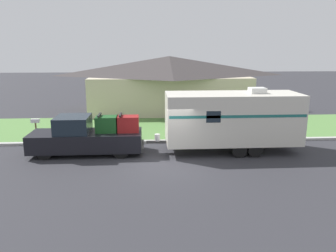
# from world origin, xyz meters

# --- Properties ---
(ground_plane) EXTENTS (120.00, 120.00, 0.00)m
(ground_plane) POSITION_xyz_m (0.00, 0.00, 0.00)
(ground_plane) COLOR #2D2D33
(curb_strip) EXTENTS (80.00, 0.30, 0.14)m
(curb_strip) POSITION_xyz_m (0.00, 3.75, 0.07)
(curb_strip) COLOR #ADADA8
(curb_strip) RESTS_ON ground_plane
(lawn_strip) EXTENTS (80.00, 7.00, 0.03)m
(lawn_strip) POSITION_xyz_m (0.00, 7.40, 0.01)
(lawn_strip) COLOR #568442
(lawn_strip) RESTS_ON ground_plane
(house_across_street) EXTENTS (14.03, 6.98, 4.65)m
(house_across_street) POSITION_xyz_m (0.96, 13.62, 2.41)
(house_across_street) COLOR beige
(house_across_street) RESTS_ON ground_plane
(pickup_truck) EXTENTS (5.73, 1.94, 2.06)m
(pickup_truck) POSITION_xyz_m (-4.01, 1.98, 0.91)
(pickup_truck) COLOR black
(pickup_truck) RESTS_ON ground_plane
(travel_trailer) EXTENTS (7.90, 2.46, 3.34)m
(travel_trailer) POSITION_xyz_m (3.46, 1.98, 1.78)
(travel_trailer) COLOR black
(travel_trailer) RESTS_ON ground_plane
(mailbox) EXTENTS (0.48, 0.20, 1.34)m
(mailbox) POSITION_xyz_m (-7.39, 4.45, 1.03)
(mailbox) COLOR brown
(mailbox) RESTS_ON ground_plane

